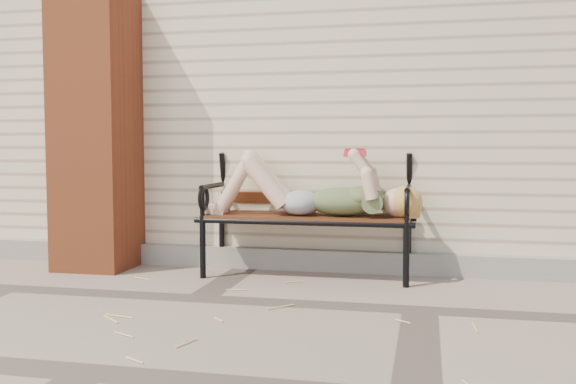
# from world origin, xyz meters

# --- Properties ---
(ground) EXTENTS (80.00, 80.00, 0.00)m
(ground) POSITION_xyz_m (0.00, 0.00, 0.00)
(ground) COLOR gray
(ground) RESTS_ON ground
(house_wall) EXTENTS (8.00, 4.00, 3.00)m
(house_wall) POSITION_xyz_m (0.00, 3.00, 1.50)
(house_wall) COLOR beige
(house_wall) RESTS_ON ground
(foundation_strip) EXTENTS (8.00, 0.10, 0.15)m
(foundation_strip) POSITION_xyz_m (0.00, 0.97, 0.07)
(foundation_strip) COLOR #9A948B
(foundation_strip) RESTS_ON ground
(brick_pillar) EXTENTS (0.50, 0.50, 2.00)m
(brick_pillar) POSITION_xyz_m (-2.30, 0.75, 1.00)
(brick_pillar) COLOR #AD4F27
(brick_pillar) RESTS_ON ground
(garden_bench) EXTENTS (1.52, 0.60, 0.98)m
(garden_bench) POSITION_xyz_m (-0.76, 0.86, 0.55)
(garden_bench) COLOR black
(garden_bench) RESTS_ON ground
(reading_woman) EXTENTS (1.43, 0.33, 0.45)m
(reading_woman) POSITION_xyz_m (-0.75, 0.74, 0.58)
(reading_woman) COLOR #0B374F
(reading_woman) RESTS_ON ground
(straw_scatter) EXTENTS (2.86, 1.62, 0.01)m
(straw_scatter) POSITION_xyz_m (-0.80, -0.21, 0.01)
(straw_scatter) COLOR #E6C770
(straw_scatter) RESTS_ON ground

